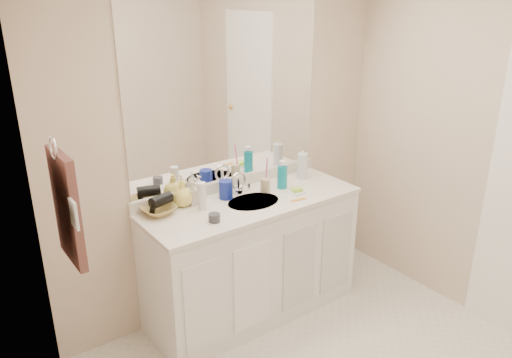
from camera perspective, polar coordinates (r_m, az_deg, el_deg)
The scene contains 27 objects.
wall_back at distance 3.46m, azimuth -3.18°, elevation 3.88°, with size 2.60×0.02×2.40m, color beige.
wall_left at distance 1.86m, azimuth -15.19°, elevation -12.99°, with size 0.02×2.60×2.40m, color beige.
wall_right at distance 3.58m, azimuth 27.05°, elevation 2.12°, with size 0.02×2.60×2.40m, color beige.
vanity_cabinet at distance 3.56m, azimuth -0.48°, elevation -9.18°, with size 1.50×0.55×0.85m, color white.
countertop at distance 3.36m, azimuth -0.50°, elevation -2.69°, with size 1.52×0.57×0.03m, color white.
backsplash at distance 3.54m, azimuth -2.96°, elevation -0.50°, with size 1.52×0.03×0.08m, color silver.
sink_basin at distance 3.35m, azimuth -0.30°, elevation -2.76°, with size 0.37×0.37×0.02m, color beige.
faucet at distance 3.46m, azimuth -2.05°, elevation -0.77°, with size 0.02×0.02×0.11m, color silver.
mirror at distance 3.37m, azimuth -3.25°, elevation 9.72°, with size 1.48×0.01×1.20m, color white.
blue_mug at distance 3.37m, azimuth -3.46°, elevation -1.21°, with size 0.09×0.09×0.13m, color navy.
tan_cup at distance 3.49m, azimuth 1.07°, elevation -0.69°, with size 0.07×0.07×0.09m, color tan.
toothbrush at distance 3.46m, azimuth 1.21°, elevation 0.94°, with size 0.01×0.01×0.20m, color #F440A5.
mouthwash_bottle at distance 3.54m, azimuth 3.02°, elevation 0.23°, with size 0.07×0.07×0.17m, color #0C8398.
clear_pump_bottle at distance 3.73m, azimuth 5.31°, elevation 1.49°, with size 0.07×0.07×0.19m, color silver.
soap_dish at distance 3.48m, azimuth 4.68°, elevation -1.52°, with size 0.11×0.09×0.01m, color white.
green_soap at distance 3.48m, azimuth 4.68°, elevation -1.24°, with size 0.07×0.05×0.03m, color #A8E337.
orange_comb at distance 3.38m, azimuth 4.90°, elevation -2.36°, with size 0.11×0.02×0.00m, color orange.
dark_jar at distance 3.06m, azimuth -4.79°, elevation -4.44°, with size 0.07×0.07×0.05m, color #34353B.
extra_white_bottle at distance 3.22m, azimuth -6.21°, elevation -1.93°, with size 0.06×0.06×0.18m, color silver.
soap_bottle_white at distance 3.36m, azimuth -6.59°, elevation -0.98°, with size 0.07×0.07×0.17m, color white.
soap_bottle_cream at distance 3.30m, azimuth -7.22°, elevation -1.57°, with size 0.07×0.07×0.16m, color beige.
soap_bottle_yellow at distance 3.28m, azimuth -8.40°, elevation -1.64°, with size 0.13×0.13×0.17m, color #EDD85C.
wicker_basket at distance 3.21m, azimuth -11.05°, elevation -3.52°, with size 0.21×0.21×0.05m, color #A18441.
hair_dryer at distance 3.19m, azimuth -10.81°, elevation -2.38°, with size 0.07×0.07×0.15m, color black.
towel_ring at distance 2.41m, azimuth -22.19°, elevation 3.31°, with size 0.11×0.11×0.01m, color silver.
hand_towel at distance 2.51m, azimuth -20.82°, elevation -3.11°, with size 0.04×0.32×0.55m, color #442724.
switch_plate at distance 2.31m, azimuth -20.09°, elevation -3.79°, with size 0.01×0.09×0.13m, color white.
Camera 1 is at (-1.79, -1.48, 2.22)m, focal length 35.00 mm.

